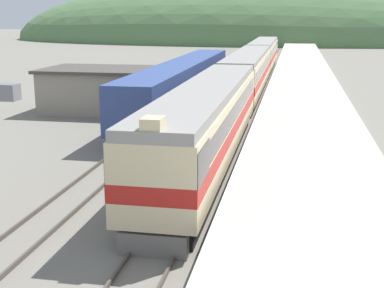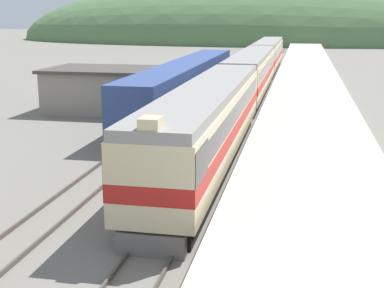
% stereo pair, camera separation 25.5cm
% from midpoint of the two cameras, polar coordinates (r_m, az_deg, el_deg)
% --- Properties ---
extents(track_main, '(1.52, 180.00, 0.16)m').
position_cam_midpoint_polar(track_main, '(71.58, 8.13, 7.69)').
color(track_main, '#4C443D').
rests_on(track_main, ground).
extents(track_siding, '(1.52, 180.00, 0.16)m').
position_cam_midpoint_polar(track_siding, '(72.01, 4.43, 7.82)').
color(track_siding, '#4C443D').
rests_on(track_siding, ground).
extents(platform, '(6.50, 140.00, 1.11)m').
position_cam_midpoint_polar(platform, '(51.55, 12.39, 5.74)').
color(platform, '#BCB5A5').
rests_on(platform, ground).
extents(distant_hills, '(158.54, 71.34, 36.28)m').
position_cam_midpoint_polar(distant_hills, '(158.08, 10.15, 10.82)').
color(distant_hills, '#517547').
rests_on(distant_hills, ground).
extents(station_shed, '(8.30, 6.38, 3.36)m').
position_cam_midpoint_polar(station_shed, '(42.49, -9.38, 5.79)').
color(station_shed, gray).
rests_on(station_shed, ground).
extents(express_train_lead_car, '(2.92, 21.83, 4.40)m').
position_cam_midpoint_polar(express_train_lead_car, '(26.33, 2.02, 2.29)').
color(express_train_lead_car, black).
rests_on(express_train_lead_car, ground).
extents(carriage_second, '(2.91, 22.61, 4.04)m').
position_cam_midpoint_polar(carriage_second, '(49.26, 6.57, 7.54)').
color(carriage_second, black).
rests_on(carriage_second, ground).
extents(carriage_third, '(2.91, 22.61, 4.04)m').
position_cam_midpoint_polar(carriage_third, '(72.60, 8.25, 9.45)').
color(carriage_third, black).
rests_on(carriage_third, ground).
extents(siding_train, '(2.90, 30.32, 3.70)m').
position_cam_midpoint_polar(siding_train, '(43.29, -0.39, 6.40)').
color(siding_train, black).
rests_on(siding_train, ground).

